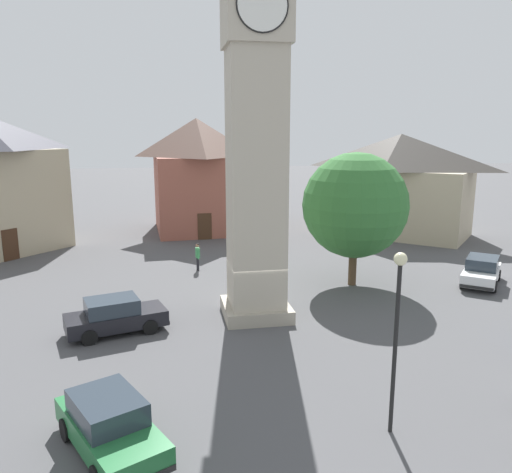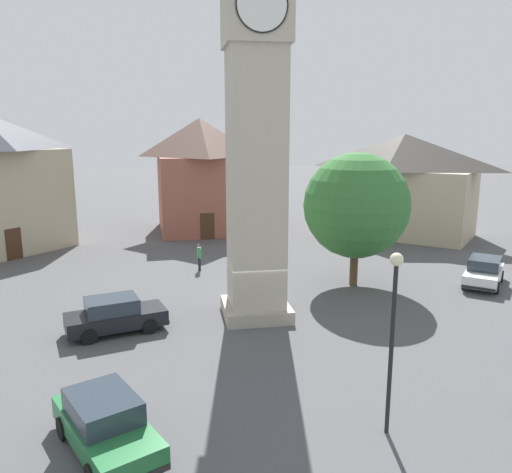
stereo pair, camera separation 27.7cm
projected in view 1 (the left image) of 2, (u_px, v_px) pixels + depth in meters
ground_plane at (256, 316)px, 23.17m from camera, size 200.00×200.00×0.00m
clock_tower at (256, 37)px, 20.65m from camera, size 3.62×3.62×20.87m
car_blue_kerb at (115, 316)px, 21.05m from camera, size 4.43×2.76×1.53m
car_red_corner at (482, 271)px, 27.82m from camera, size 3.95×4.24×1.53m
car_black_far at (110, 425)px, 13.22m from camera, size 3.36×4.45×1.53m
pedestrian at (198, 254)px, 30.51m from camera, size 0.26×0.56×1.69m
tree at (355, 205)px, 26.99m from camera, size 5.71×5.71×7.32m
building_shop_left at (197, 174)px, 42.27m from camera, size 7.70×8.67×9.48m
building_terrace_right at (399, 184)px, 40.66m from camera, size 12.75×12.42×8.20m
lamp_post at (397, 315)px, 13.51m from camera, size 0.36×0.36×5.25m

